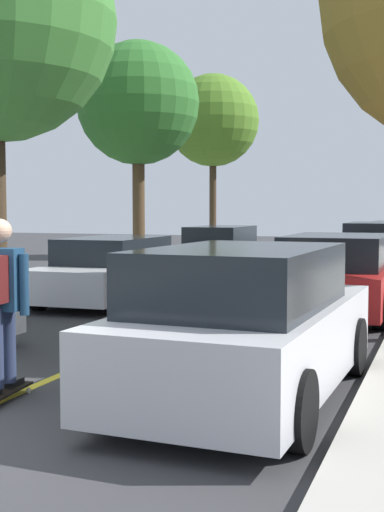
{
  "coord_description": "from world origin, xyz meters",
  "views": [
    {
      "loc": [
        4.03,
        -4.46,
        1.87
      ],
      "look_at": [
        0.02,
        6.44,
        1.06
      ],
      "focal_mm": 49.06,
      "sensor_mm": 36.0,
      "label": 1
    }
  ],
  "objects": [
    {
      "name": "parked_car_left_far",
      "position": [
        -2.21,
        14.9,
        0.65
      ],
      "size": [
        1.84,
        4.39,
        1.33
      ],
      "color": "#38383D",
      "rests_on": "ground"
    },
    {
      "name": "skateboard",
      "position": [
        0.04,
        1.11,
        0.09
      ],
      "size": [
        0.31,
        0.86,
        0.1
      ],
      "color": "black",
      "rests_on": "ground"
    },
    {
      "name": "parked_car_right_near",
      "position": [
        2.21,
        7.99,
        0.67
      ],
      "size": [
        1.97,
        4.62,
        1.39
      ],
      "color": "maroon",
      "rests_on": "ground"
    },
    {
      "name": "center_line",
      "position": [
        0.0,
        4.0,
        0.0
      ],
      "size": [
        0.12,
        39.2,
        0.01
      ],
      "primitive_type": "cube",
      "color": "gold",
      "rests_on": "ground"
    },
    {
      "name": "parked_car_left_near",
      "position": [
        -2.21,
        7.91,
        0.63
      ],
      "size": [
        1.9,
        4.27,
        1.28
      ],
      "color": "#B7B7BC",
      "rests_on": "ground"
    },
    {
      "name": "street_tree_left_far",
      "position": [
        -4.31,
        20.45,
        5.09
      ],
      "size": [
        3.42,
        3.42,
        6.67
      ],
      "color": "#3D2D1E",
      "rests_on": "sidewalk_left"
    },
    {
      "name": "street_tree_left_near",
      "position": [
        -4.31,
        13.78,
        4.78
      ],
      "size": [
        3.47,
        3.47,
        6.41
      ],
      "color": "#4C3823",
      "rests_on": "sidewalk_left"
    },
    {
      "name": "parked_car_right_nearest",
      "position": [
        2.21,
        2.02,
        0.72
      ],
      "size": [
        1.93,
        4.1,
        1.49
      ],
      "color": "#B7B7BC",
      "rests_on": "ground"
    },
    {
      "name": "parked_car_right_far",
      "position": [
        2.21,
        15.1,
        0.71
      ],
      "size": [
        1.85,
        4.61,
        1.47
      ],
      "color": "black",
      "rests_on": "ground"
    }
  ]
}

